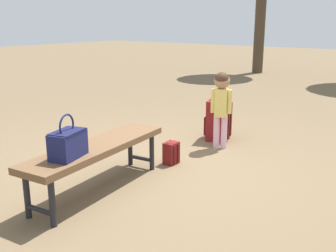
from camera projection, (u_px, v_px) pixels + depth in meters
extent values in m
plane|color=brown|center=(161.00, 170.00, 4.20)|extent=(40.00, 40.00, 0.00)
cube|color=brown|center=(97.00, 147.00, 3.60)|extent=(1.63, 0.57, 0.06)
cylinder|color=black|center=(130.00, 148.00, 4.31)|extent=(0.05, 0.05, 0.39)
cylinder|color=black|center=(152.00, 152.00, 4.17)|extent=(0.05, 0.05, 0.39)
cylinder|color=black|center=(27.00, 195.00, 3.14)|extent=(0.05, 0.05, 0.39)
cylinder|color=black|center=(52.00, 203.00, 3.01)|extent=(0.05, 0.05, 0.39)
cylinder|color=black|center=(141.00, 158.00, 4.27)|extent=(0.07, 0.28, 0.04)
cylinder|color=black|center=(40.00, 210.00, 3.10)|extent=(0.07, 0.28, 0.04)
cube|color=#191E4C|center=(68.00, 145.00, 3.22)|extent=(0.36, 0.26, 0.22)
cube|color=#131639|center=(67.00, 132.00, 3.19)|extent=(0.33, 0.26, 0.02)
torus|color=#191E4C|center=(67.00, 126.00, 3.18)|extent=(0.19, 0.07, 0.20)
cylinder|color=#E5B2C6|center=(216.00, 132.00, 4.91)|extent=(0.08, 0.08, 0.40)
cylinder|color=#E5B2C6|center=(224.00, 132.00, 4.88)|extent=(0.08, 0.08, 0.40)
ellipsoid|color=white|center=(216.00, 145.00, 4.98)|extent=(0.10, 0.08, 0.04)
ellipsoid|color=white|center=(224.00, 146.00, 4.95)|extent=(0.10, 0.08, 0.04)
cube|color=#E5CC66|center=(221.00, 103.00, 4.80)|extent=(0.17, 0.18, 0.34)
cylinder|color=#E5CC66|center=(213.00, 101.00, 4.83)|extent=(0.06, 0.06, 0.29)
cylinder|color=#E5CC66|center=(229.00, 102.00, 4.77)|extent=(0.06, 0.06, 0.29)
sphere|color=#A57A5B|center=(222.00, 81.00, 4.73)|extent=(0.19, 0.19, 0.19)
sphere|color=#3F2819|center=(222.00, 79.00, 4.72)|extent=(0.18, 0.18, 0.18)
cube|color=maroon|center=(219.00, 120.00, 5.24)|extent=(0.43, 0.36, 0.53)
ellipsoid|color=maroon|center=(219.00, 101.00, 5.17)|extent=(0.40, 0.34, 0.12)
cube|color=#4A1010|center=(207.00, 125.00, 5.31)|extent=(0.25, 0.11, 0.24)
cube|color=#4A1010|center=(228.00, 122.00, 5.12)|extent=(0.06, 0.04, 0.45)
cube|color=#4A1010|center=(231.00, 119.00, 5.27)|extent=(0.06, 0.04, 0.45)
torus|color=black|center=(219.00, 97.00, 5.16)|extent=(0.04, 0.09, 0.09)
cube|color=maroon|center=(171.00, 153.00, 4.37)|extent=(0.17, 0.12, 0.24)
ellipsoid|color=maroon|center=(171.00, 143.00, 4.34)|extent=(0.16, 0.12, 0.06)
cube|color=#4A1010|center=(166.00, 155.00, 4.42)|extent=(0.12, 0.02, 0.11)
cube|color=#4A1010|center=(174.00, 155.00, 4.30)|extent=(0.03, 0.01, 0.21)
cube|color=#4A1010|center=(178.00, 153.00, 4.36)|extent=(0.03, 0.01, 0.21)
torus|color=#B2B2B7|center=(171.00, 141.00, 4.33)|extent=(0.01, 0.04, 0.04)
cylinder|color=#473828|center=(260.00, 14.00, 11.57)|extent=(0.31, 0.31, 3.41)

